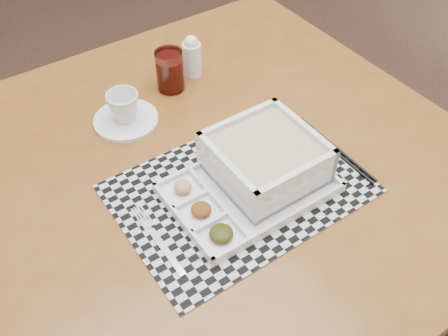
{
  "coord_description": "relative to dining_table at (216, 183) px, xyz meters",
  "views": [
    {
      "loc": [
        -1.09,
        -1.3,
        1.57
      ],
      "look_at": [
        -0.73,
        -0.71,
        0.86
      ],
      "focal_mm": 40.0,
      "sensor_mm": 36.0,
      "label": 1
    }
  ],
  "objects": [
    {
      "name": "fork",
      "position": [
        -0.2,
        -0.13,
        0.09
      ],
      "size": [
        0.03,
        0.19,
        0.0
      ],
      "color": "silver",
      "rests_on": "placemat"
    },
    {
      "name": "saucer",
      "position": [
        -0.12,
        0.21,
        0.09
      ],
      "size": [
        0.15,
        0.15,
        0.01
      ],
      "primitive_type": "cylinder",
      "color": "silver",
      "rests_on": "dining_table"
    },
    {
      "name": "juice_glass",
      "position": [
        0.03,
        0.27,
        0.13
      ],
      "size": [
        0.07,
        0.07,
        0.1
      ],
      "color": "white",
      "rests_on": "dining_table"
    },
    {
      "name": "chopsticks",
      "position": [
        0.23,
        -0.12,
        0.09
      ],
      "size": [
        0.03,
        0.24,
        0.01
      ],
      "color": "black",
      "rests_on": "placemat"
    },
    {
      "name": "dining_table",
      "position": [
        0.0,
        0.0,
        0.0
      ],
      "size": [
        1.14,
        1.14,
        0.81
      ],
      "color": "#5D3011",
      "rests_on": "ground"
    },
    {
      "name": "cup",
      "position": [
        -0.12,
        0.21,
        0.13
      ],
      "size": [
        0.08,
        0.08,
        0.07
      ],
      "primitive_type": "imported",
      "rotation": [
        0.0,
        0.0,
        0.01
      ],
      "color": "silver",
      "rests_on": "saucer"
    },
    {
      "name": "serving_tray",
      "position": [
        0.04,
        -0.11,
        0.12
      ],
      "size": [
        0.33,
        0.24,
        0.1
      ],
      "color": "silver",
      "rests_on": "placemat"
    },
    {
      "name": "floor",
      "position": [
        0.71,
        0.63,
        -0.73
      ],
      "size": [
        5.0,
        5.0,
        0.0
      ],
      "primitive_type": "plane",
      "color": "black",
      "rests_on": "ground"
    },
    {
      "name": "placemat",
      "position": [
        -0.01,
        -0.11,
        0.08
      ],
      "size": [
        0.51,
        0.38,
        0.0
      ],
      "primitive_type": "cube",
      "rotation": [
        0.0,
        0.0,
        0.05
      ],
      "color": "#ADAEB5",
      "rests_on": "dining_table"
    },
    {
      "name": "creamer_bottle",
      "position": [
        0.11,
        0.3,
        0.14
      ],
      "size": [
        0.05,
        0.05,
        0.11
      ],
      "color": "silver",
      "rests_on": "dining_table"
    },
    {
      "name": "spoon",
      "position": [
        0.22,
        -0.06,
        0.09
      ],
      "size": [
        0.04,
        0.18,
        0.01
      ],
      "color": "silver",
      "rests_on": "placemat"
    }
  ]
}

